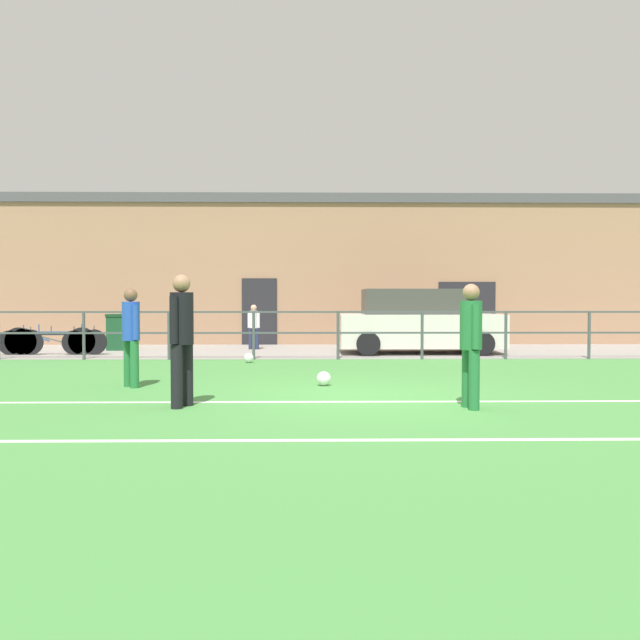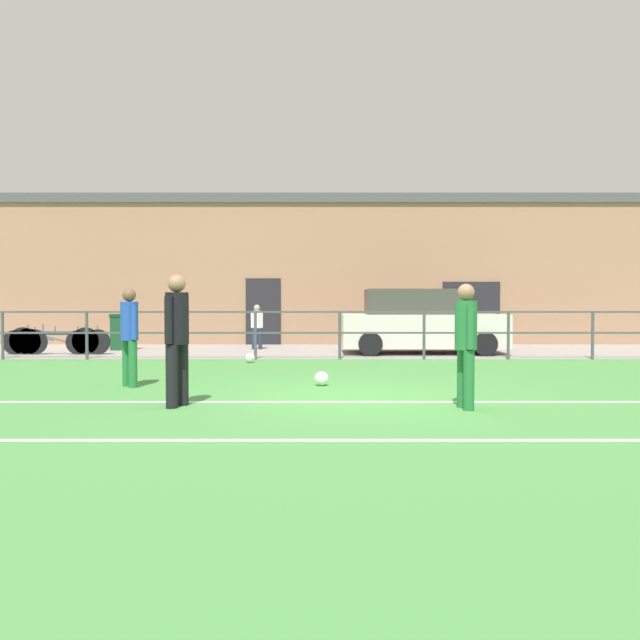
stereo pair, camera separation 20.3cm
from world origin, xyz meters
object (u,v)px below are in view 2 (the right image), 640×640
at_px(soccer_ball_match, 322,379).
at_px(bicycle_parked_0, 46,342).
at_px(player_goalkeeper, 177,332).
at_px(parked_car_red, 420,323).
at_px(trash_bin_0, 122,332).
at_px(player_winger, 130,331).
at_px(player_striker, 466,338).
at_px(bicycle_parked_3, 66,341).
at_px(soccer_ball_spare, 250,358).
at_px(spectator_child, 257,324).
at_px(bicycle_parked_1, 54,340).

bearing_deg(soccer_ball_match, bicycle_parked_0, 139.80).
distance_m(player_goalkeeper, parked_car_red, 9.61).
xyz_separation_m(bicycle_parked_0, trash_bin_0, (1.49, 1.54, 0.18)).
bearing_deg(player_winger, trash_bin_0, 157.04).
xyz_separation_m(player_goalkeeper, player_striker, (3.74, -0.18, -0.07)).
distance_m(player_goalkeeper, bicycle_parked_3, 9.31).
xyz_separation_m(player_striker, player_winger, (-4.94, 2.14, -0.01)).
height_order(soccer_ball_spare, spectator_child, spectator_child).
xyz_separation_m(player_goalkeeper, trash_bin_0, (-3.66, 9.59, -0.45)).
height_order(player_goalkeeper, parked_car_red, player_goalkeeper).
xyz_separation_m(bicycle_parked_1, bicycle_parked_3, (0.31, -0.00, -0.03)).
relative_size(player_goalkeeper, bicycle_parked_0, 0.77).
xyz_separation_m(player_goalkeeper, player_winger, (-1.20, 1.96, -0.08)).
relative_size(player_striker, soccer_ball_match, 6.87).
bearing_deg(bicycle_parked_3, bicycle_parked_1, 180.00).
bearing_deg(soccer_ball_match, bicycle_parked_1, 138.95).
relative_size(player_striker, bicycle_parked_3, 0.71).
bearing_deg(soccer_ball_match, parked_car_red, 67.86).
relative_size(parked_car_red, trash_bin_0, 4.17).
bearing_deg(bicycle_parked_1, player_goalkeeper, -58.47).
bearing_deg(bicycle_parked_0, bicycle_parked_1, 0.00).
height_order(parked_car_red, bicycle_parked_3, parked_car_red).
relative_size(soccer_ball_match, soccer_ball_spare, 1.08).
bearing_deg(bicycle_parked_3, soccer_ball_match, -42.37).
distance_m(parked_car_red, bicycle_parked_1, 9.45).
relative_size(player_winger, trash_bin_0, 1.58).
distance_m(player_winger, spectator_child, 7.99).
relative_size(bicycle_parked_0, trash_bin_0, 2.23).
xyz_separation_m(player_winger, bicycle_parked_0, (-3.95, 6.09, -0.56)).
bearing_deg(player_goalkeeper, soccer_ball_spare, 18.88).
bearing_deg(player_winger, soccer_ball_spare, 119.08).
distance_m(player_winger, soccer_ball_spare, 4.43).
distance_m(player_winger, parked_car_red, 8.67).
height_order(spectator_child, bicycle_parked_3, spectator_child).
bearing_deg(bicycle_parked_0, player_goalkeeper, -57.40).
bearing_deg(spectator_child, bicycle_parked_1, 22.46).
distance_m(player_goalkeeper, player_striker, 3.74).
height_order(player_winger, spectator_child, player_winger).
height_order(soccer_ball_match, trash_bin_0, trash_bin_0).
distance_m(soccer_ball_spare, trash_bin_0, 5.32).
height_order(soccer_ball_match, bicycle_parked_3, bicycle_parked_3).
distance_m(spectator_child, parked_car_red, 4.62).
relative_size(player_winger, bicycle_parked_0, 0.71).
bearing_deg(spectator_child, player_goalkeeper, 92.24).
height_order(bicycle_parked_0, bicycle_parked_1, bicycle_parked_1).
bearing_deg(player_goalkeeper, player_winger, 53.17).
height_order(player_goalkeeper, trash_bin_0, player_goalkeeper).
relative_size(bicycle_parked_1, bicycle_parked_3, 1.02).
bearing_deg(trash_bin_0, spectator_child, 3.97).
relative_size(parked_car_red, bicycle_parked_1, 1.83).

